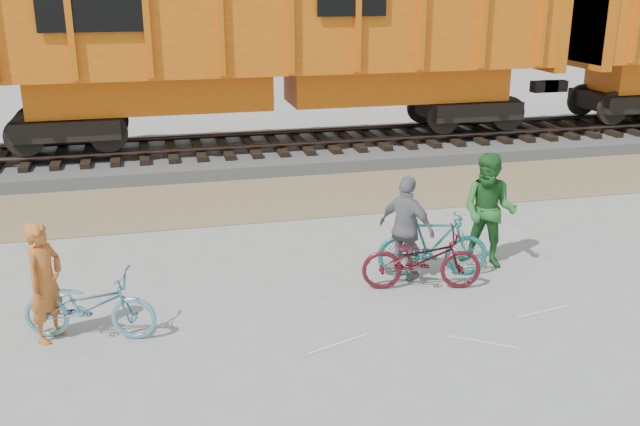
# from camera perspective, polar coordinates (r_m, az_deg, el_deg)

# --- Properties ---
(ground) EXTENTS (120.00, 120.00, 0.00)m
(ground) POSITION_cam_1_polar(r_m,az_deg,el_deg) (10.07, 5.83, -7.60)
(ground) COLOR #9E9E99
(ground) RESTS_ON ground
(gravel_strip) EXTENTS (120.00, 3.00, 0.02)m
(gravel_strip) POSITION_cam_1_polar(r_m,az_deg,el_deg) (15.00, -1.15, 1.40)
(gravel_strip) COLOR #867953
(gravel_strip) RESTS_ON ground
(ballast_bed) EXTENTS (120.00, 4.00, 0.30)m
(ballast_bed) POSITION_cam_1_polar(r_m,az_deg,el_deg) (18.27, -3.59, 4.94)
(ballast_bed) COLOR slate
(ballast_bed) RESTS_ON ground
(track) EXTENTS (120.00, 2.60, 0.24)m
(track) POSITION_cam_1_polar(r_m,az_deg,el_deg) (18.20, -3.61, 5.93)
(track) COLOR black
(track) RESTS_ON ballast_bed
(hopper_car_center) EXTENTS (14.00, 3.13, 4.65)m
(hopper_car_center) POSITION_cam_1_polar(r_m,az_deg,el_deg) (17.85, -3.38, 13.92)
(hopper_car_center) COLOR black
(hopper_car_center) RESTS_ON track
(bicycle_blue) EXTENTS (1.80, 1.05, 0.90)m
(bicycle_blue) POSITION_cam_1_polar(r_m,az_deg,el_deg) (9.53, -17.98, -7.04)
(bicycle_blue) COLOR #61A0B4
(bicycle_blue) RESTS_ON ground
(bicycle_teal) EXTENTS (1.75, 0.84, 1.02)m
(bicycle_teal) POSITION_cam_1_polar(r_m,az_deg,el_deg) (11.01, 9.02, -2.52)
(bicycle_teal) COLOR #1F7776
(bicycle_teal) RESTS_ON ground
(bicycle_maroon) EXTENTS (1.84, 0.97, 0.92)m
(bicycle_maroon) POSITION_cam_1_polar(r_m,az_deg,el_deg) (10.56, 8.13, -3.67)
(bicycle_maroon) COLOR #53111B
(bicycle_maroon) RESTS_ON ground
(person_solo) EXTENTS (0.62, 0.68, 1.56)m
(person_solo) POSITION_cam_1_polar(r_m,az_deg,el_deg) (9.55, -21.13, -5.17)
(person_solo) COLOR #C46526
(person_solo) RESTS_ON ground
(person_man) EXTENTS (1.12, 1.10, 1.82)m
(person_man) POSITION_cam_1_polar(r_m,az_deg,el_deg) (11.45, 13.37, 0.18)
(person_man) COLOR #266628
(person_man) RESTS_ON ground
(person_woman) EXTENTS (0.88, 1.00, 1.61)m
(person_woman) POSITION_cam_1_polar(r_m,az_deg,el_deg) (10.75, 6.94, -1.24)
(person_woman) COLOR slate
(person_woman) RESTS_ON ground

